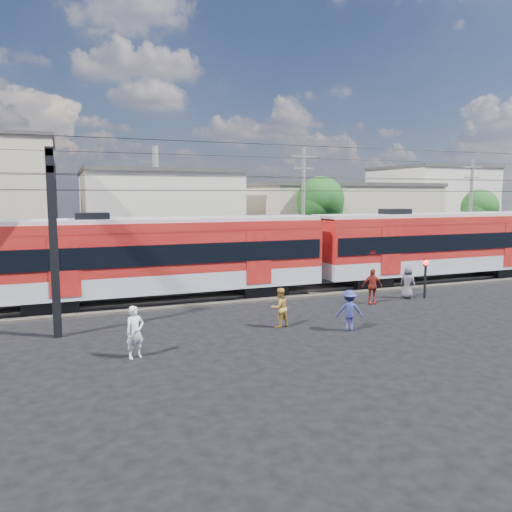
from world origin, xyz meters
The scene contains 20 objects.
ground centered at (0.00, 0.00, 0.00)m, with size 120.00×120.00×0.00m, color black.
track_bed centered at (0.00, 8.00, 0.06)m, with size 70.00×3.40×0.12m, color #2D2823.
rail_near centered at (0.00, 7.25, 0.18)m, with size 70.00×0.12×0.12m, color #59544C.
rail_far centered at (0.00, 8.75, 0.18)m, with size 70.00×0.12×0.12m, color #59544C.
commuter_train centered at (-4.97, 8.00, 2.40)m, with size 50.30×3.08×4.17m.
catenary centered at (-8.65, 8.00, 5.14)m, with size 70.00×9.30×7.52m.
building_midwest centered at (-2.00, 27.00, 3.66)m, with size 12.24×12.24×7.30m.
building_mideast centered at (14.00, 24.00, 3.16)m, with size 16.32×10.20×6.30m.
building_east centered at (28.00, 28.00, 4.16)m, with size 10.20×10.20×8.30m.
utility_pole_mid centered at (6.00, 15.00, 4.53)m, with size 1.80×0.24×8.50m.
utility_pole_east centered at (20.00, 14.00, 4.28)m, with size 1.80×0.24×8.00m.
tree_near centered at (9.19, 18.09, 4.66)m, with size 3.82×3.64×6.72m.
tree_far centered at (24.19, 17.09, 3.99)m, with size 3.36×3.12×5.76m.
pedestrian_a centered at (-7.64, -0.02, 0.86)m, with size 0.63×0.41×1.72m, color silver.
pedestrian_b centered at (-1.70, 1.73, 0.80)m, with size 0.78×0.61×1.60m, color #B48838.
pedestrian_c centered at (0.61, 0.27, 0.81)m, with size 1.04×0.60×1.61m, color navy.
pedestrian_d centered at (4.23, 4.02, 0.86)m, with size 1.01×0.42×1.72m, color maroon.
pedestrian_e centered at (6.71, 4.48, 0.83)m, with size 0.81×0.53×1.67m, color #525257.
car_silver centered at (20.74, 12.69, 0.67)m, with size 1.58×3.91×1.33m, color #B2B5BA.
crossing_signal centered at (7.52, 4.14, 1.42)m, with size 0.30×0.30×2.04m.
Camera 1 is at (-9.72, -16.12, 5.29)m, focal length 35.00 mm.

